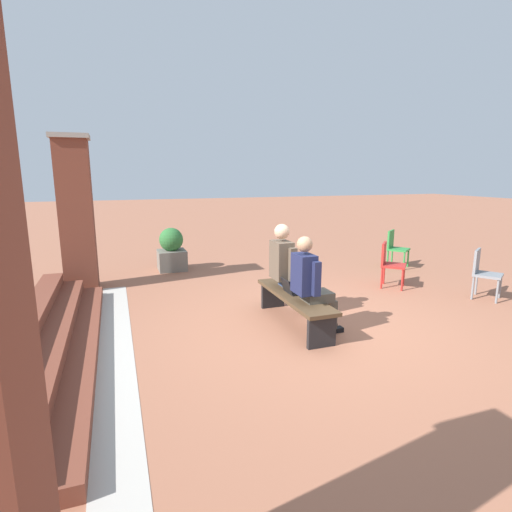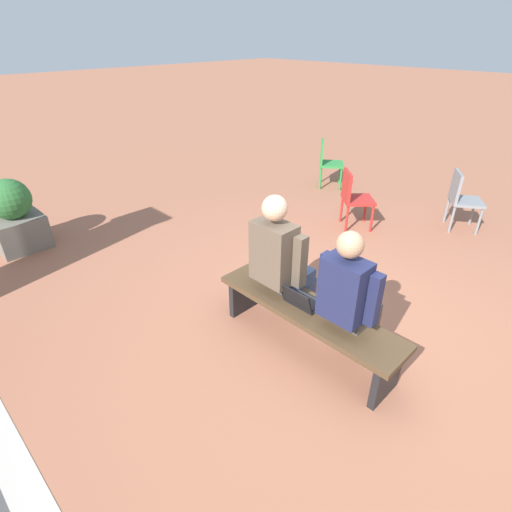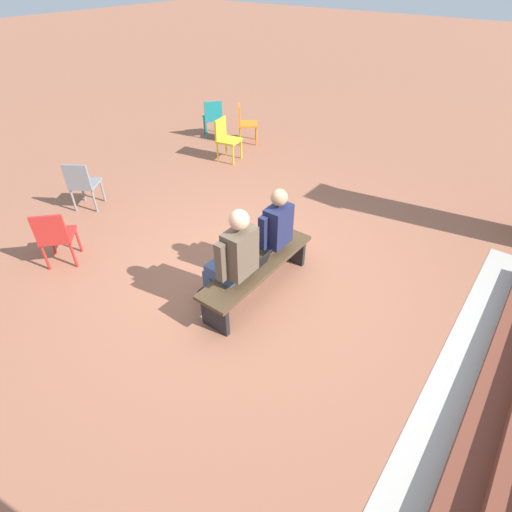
{
  "view_description": "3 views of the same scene",
  "coord_description": "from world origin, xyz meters",
  "views": [
    {
      "loc": [
        -4.69,
        2.62,
        2.09
      ],
      "look_at": [
        0.75,
        0.7,
        0.9
      ],
      "focal_mm": 28.0,
      "sensor_mm": 36.0,
      "label": 1
    },
    {
      "loc": [
        -1.5,
        2.62,
        2.55
      ],
      "look_at": [
        0.66,
        0.48,
        0.82
      ],
      "focal_mm": 28.0,
      "sensor_mm": 36.0,
      "label": 2
    },
    {
      "loc": [
        3.22,
        2.62,
        3.46
      ],
      "look_at": [
        0.21,
        0.34,
        0.59
      ],
      "focal_mm": 28.0,
      "sensor_mm": 36.0,
      "label": 3
    }
  ],
  "objects": [
    {
      "name": "laptop",
      "position": [
        0.23,
        0.35,
        0.5
      ],
      "size": [
        0.32,
        0.29,
        0.21
      ],
      "color": "black",
      "rests_on": "bench"
    },
    {
      "name": "ground_plane",
      "position": [
        0.0,
        0.0,
        0.0
      ],
      "size": [
        60.0,
        60.0,
        0.0
      ],
      "primitive_type": "plane",
      "color": "#9E6047"
    },
    {
      "name": "bench",
      "position": [
        0.17,
        0.34,
        0.35
      ],
      "size": [
        1.8,
        0.44,
        0.45
      ],
      "color": "#4C3823",
      "rests_on": "ground"
    },
    {
      "name": "plastic_chair_far_right",
      "position": [
        -2.73,
        -2.67,
        0.48
      ],
      "size": [
        0.5,
        0.5,
        0.84
      ],
      "color": "gold",
      "rests_on": "ground"
    },
    {
      "name": "plastic_chair_by_pillar",
      "position": [
        -3.54,
        -3.74,
        0.48
      ],
      "size": [
        0.59,
        0.59,
        0.84
      ],
      "color": "teal",
      "rests_on": "ground"
    },
    {
      "name": "person_adult",
      "position": [
        0.55,
        0.27,
        0.74
      ],
      "size": [
        0.57,
        0.72,
        1.39
      ],
      "color": "#384C75",
      "rests_on": "ground"
    },
    {
      "name": "person_student",
      "position": [
        -0.19,
        0.27,
        0.71
      ],
      "size": [
        0.53,
        0.66,
        1.32
      ],
      "color": "#4C473D",
      "rests_on": "ground"
    },
    {
      "name": "concrete_strip",
      "position": [
        0.17,
        2.72,
        0.0
      ],
      "size": [
        5.63,
        0.4,
        0.01
      ],
      "primitive_type": "cube",
      "color": "#B7B2A8",
      "rests_on": "ground"
    },
    {
      "name": "plastic_chair_near_bench_left",
      "position": [
        -3.71,
        -2.95,
        0.48
      ],
      "size": [
        0.59,
        0.59,
        0.84
      ],
      "color": "orange",
      "rests_on": "ground"
    },
    {
      "name": "plastic_chair_far_left",
      "position": [
        0.23,
        -3.21,
        0.48
      ],
      "size": [
        0.58,
        0.58,
        0.84
      ],
      "color": "gray",
      "rests_on": "ground"
    },
    {
      "name": "plastic_chair_foreground",
      "position": [
        1.34,
        -2.15,
        0.48
      ],
      "size": [
        0.59,
        0.59,
        0.84
      ],
      "color": "red",
      "rests_on": "ground"
    }
  ]
}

